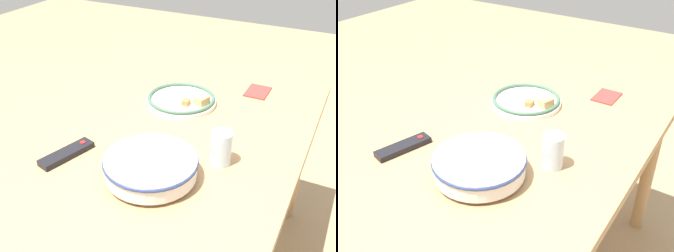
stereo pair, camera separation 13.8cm
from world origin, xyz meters
The scene contains 6 objects.
dining_table centered at (0.00, 0.00, 0.67)m, with size 1.39×1.05×0.75m.
noodle_bowl centered at (-0.25, -0.13, 0.79)m, with size 0.29×0.29×0.07m.
food_plate centered at (0.23, 0.00, 0.77)m, with size 0.28×0.28×0.05m.
tv_remote centered at (-0.28, 0.17, 0.76)m, with size 0.20×0.10×0.02m.
drinking_glass centered at (-0.08, -0.29, 0.81)m, with size 0.07×0.07×0.11m.
folded_napkin centered at (0.47, -0.25, 0.75)m, with size 0.13×0.09×0.01m.
Camera 2 is at (-0.99, -0.72, 1.50)m, focal length 42.00 mm.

